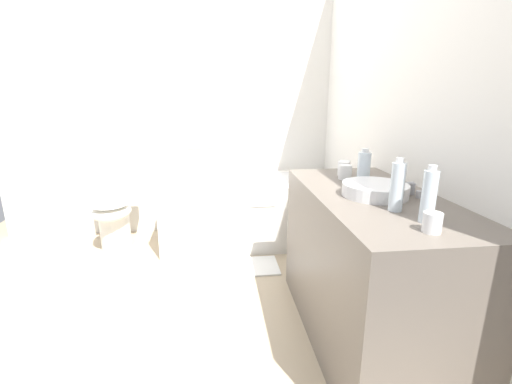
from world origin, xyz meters
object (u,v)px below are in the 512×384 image
(water_bottle_2, at_px, (429,196))
(drinking_glass_3, at_px, (344,169))
(bathtub, at_px, (249,208))
(drinking_glass_0, at_px, (345,172))
(water_bottle_1, at_px, (364,168))
(sink_faucet, at_px, (411,189))
(toilet, at_px, (115,211))
(drinking_glass_2, at_px, (345,166))
(toilet_paper_roll, at_px, (81,247))
(drinking_glass_1, at_px, (432,222))
(bath_mat, at_px, (237,267))
(water_bottle_0, at_px, (397,186))
(sink_basin, at_px, (375,190))

(water_bottle_2, distance_m, drinking_glass_3, 0.85)
(bathtub, height_order, drinking_glass_0, bathtub)
(drinking_glass_0, relative_size, drinking_glass_3, 0.99)
(water_bottle_1, distance_m, drinking_glass_0, 0.15)
(water_bottle_1, height_order, drinking_glass_3, water_bottle_1)
(sink_faucet, bearing_deg, toilet, 142.03)
(drinking_glass_2, xyz_separation_m, toilet_paper_roll, (-2.00, 0.78, -0.81))
(toilet, height_order, drinking_glass_1, drinking_glass_1)
(water_bottle_1, relative_size, drinking_glass_0, 2.37)
(toilet, relative_size, drinking_glass_2, 8.89)
(drinking_glass_2, bearing_deg, water_bottle_2, -90.77)
(bath_mat, bearing_deg, sink_faucet, -47.74)
(water_bottle_2, relative_size, drinking_glass_1, 3.06)
(drinking_glass_0, distance_m, bath_mat, 1.20)
(drinking_glass_3, bearing_deg, water_bottle_2, -88.06)
(bathtub, xyz_separation_m, water_bottle_0, (0.48, -1.69, 0.63))
(water_bottle_2, height_order, drinking_glass_3, water_bottle_2)
(toilet, height_order, drinking_glass_2, drinking_glass_2)
(drinking_glass_1, bearing_deg, bath_mat, 114.45)
(water_bottle_0, relative_size, bath_mat, 0.36)
(water_bottle_1, bearing_deg, sink_faucet, -57.32)
(drinking_glass_2, xyz_separation_m, drinking_glass_3, (-0.04, -0.09, 0.00))
(water_bottle_0, relative_size, water_bottle_1, 1.15)
(water_bottle_2, relative_size, bath_mat, 0.36)
(drinking_glass_2, bearing_deg, drinking_glass_1, -92.88)
(water_bottle_2, bearing_deg, bathtub, 105.93)
(drinking_glass_3, bearing_deg, sink_basin, -90.95)
(water_bottle_0, height_order, drinking_glass_0, water_bottle_0)
(sink_faucet, bearing_deg, drinking_glass_2, 104.52)
(water_bottle_0, relative_size, drinking_glass_2, 3.05)
(water_bottle_2, bearing_deg, drinking_glass_2, 89.23)
(sink_faucet, distance_m, drinking_glass_0, 0.42)
(sink_faucet, relative_size, drinking_glass_2, 1.98)
(water_bottle_2, distance_m, bath_mat, 1.73)
(toilet, xyz_separation_m, drinking_glass_3, (1.69, -1.00, 0.55))
(bathtub, xyz_separation_m, drinking_glass_3, (0.50, -0.99, 0.56))
(drinking_glass_0, bearing_deg, toilet_paper_roll, 153.51)
(water_bottle_1, relative_size, drinking_glass_1, 2.69)
(toilet_paper_roll, bearing_deg, bath_mat, -17.64)
(drinking_glass_0, bearing_deg, sink_basin, -87.16)
(toilet, xyz_separation_m, sink_faucet, (1.87, -1.46, 0.53))
(water_bottle_2, xyz_separation_m, drinking_glass_2, (0.01, 0.93, -0.07))
(toilet, relative_size, sink_basin, 2.13)
(bathtub, height_order, drinking_glass_2, bathtub)
(bathtub, bearing_deg, toilet_paper_roll, -175.08)
(bath_mat, height_order, toilet_paper_roll, toilet_paper_roll)
(bath_mat, bearing_deg, drinking_glass_3, -34.89)
(water_bottle_0, height_order, water_bottle_1, water_bottle_0)
(drinking_glass_0, xyz_separation_m, bath_mat, (-0.62, 0.55, -0.87))
(sink_basin, height_order, water_bottle_1, water_bottle_1)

